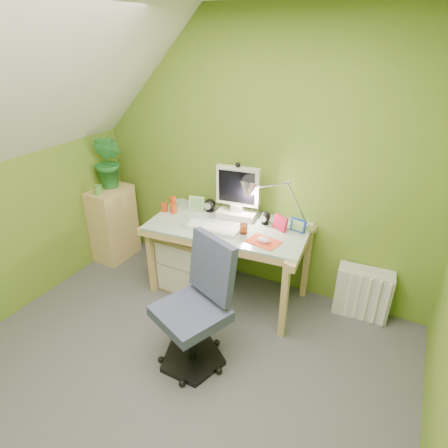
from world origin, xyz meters
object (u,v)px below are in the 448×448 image
at_px(potted_plant, 109,162).
at_px(desk, 228,260).
at_px(side_ledge, 114,224).
at_px(desk_lamp, 289,193).
at_px(task_chair, 190,312).
at_px(radiator, 363,293).
at_px(monitor, 238,190).

bearing_deg(potted_plant, desk, -3.39).
distance_m(desk, side_ledge, 1.37).
bearing_deg(desk, potted_plant, 171.38).
xyz_separation_m(desk, desk_lamp, (0.45, 0.18, 0.67)).
relative_size(side_ledge, task_chair, 0.85).
relative_size(desk_lamp, task_chair, 0.68).
xyz_separation_m(desk, radiator, (1.14, 0.27, -0.14)).
height_order(monitor, potted_plant, potted_plant).
bearing_deg(side_ledge, radiator, 5.44).
bearing_deg(task_chair, radiator, 70.01).
bearing_deg(potted_plant, radiator, 4.32).
xyz_separation_m(monitor, side_ledge, (-1.37, -0.15, -0.59)).
relative_size(desk, side_ledge, 1.73).
distance_m(monitor, side_ledge, 1.50).
distance_m(side_ledge, potted_plant, 0.66).
height_order(monitor, desk_lamp, desk_lamp).
height_order(desk_lamp, side_ledge, desk_lamp).
bearing_deg(potted_plant, side_ledge, -101.11).
distance_m(desk, radiator, 1.18).
xyz_separation_m(desk, side_ledge, (-1.37, 0.03, 0.03)).
height_order(desk, monitor, monitor).
distance_m(desk_lamp, potted_plant, 1.81).
height_order(potted_plant, task_chair, potted_plant).
bearing_deg(side_ledge, desk, -1.28).
bearing_deg(desk_lamp, desk, -171.01).
relative_size(monitor, radiator, 1.15).
height_order(desk_lamp, radiator, desk_lamp).
height_order(side_ledge, potted_plant, potted_plant).
relative_size(task_chair, radiator, 2.07).
xyz_separation_m(desk_lamp, radiator, (0.69, 0.09, -0.81)).
xyz_separation_m(potted_plant, radiator, (2.50, 0.19, -0.83)).
bearing_deg(task_chair, monitor, 119.54).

